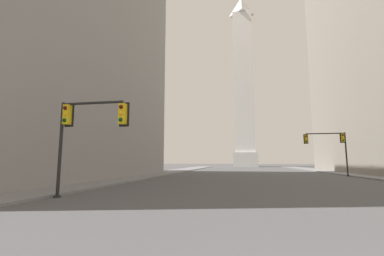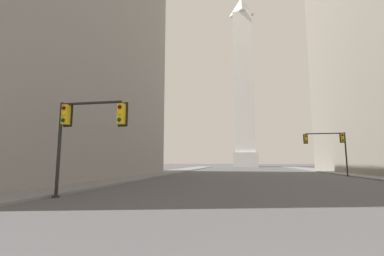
# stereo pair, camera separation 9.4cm
# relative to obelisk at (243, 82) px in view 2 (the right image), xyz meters

# --- Properties ---
(sidewalk_left) EXTENTS (5.00, 111.90, 0.15)m
(sidewalk_left) POSITION_rel_obelisk_xyz_m (-14.41, -59.68, -31.81)
(sidewalk_left) COLOR slate
(sidewalk_left) RESTS_ON ground_plane
(sidewalk_right) EXTENTS (5.00, 111.90, 0.15)m
(sidewalk_right) POSITION_rel_obelisk_xyz_m (14.41, -59.68, -31.81)
(sidewalk_right) COLOR slate
(sidewalk_right) RESTS_ON ground_plane
(building_left) EXTENTS (29.58, 35.90, 41.09)m
(building_left) POSITION_rel_obelisk_xyz_m (-29.63, -70.56, -11.33)
(building_left) COLOR gray
(building_left) RESTS_ON ground_plane
(obelisk) EXTENTS (8.75, 8.75, 66.32)m
(obelisk) POSITION_rel_obelisk_xyz_m (0.00, 0.00, 0.00)
(obelisk) COLOR silver
(obelisk) RESTS_ON ground_plane
(traffic_light_near_left) EXTENTS (4.10, 0.52, 5.20)m
(traffic_light_near_left) POSITION_rel_obelisk_xyz_m (-10.27, -83.53, -27.96)
(traffic_light_near_left) COLOR black
(traffic_light_near_left) RESTS_ON ground_plane
(traffic_light_mid_right) EXTENTS (5.31, 0.52, 5.73)m
(traffic_light_mid_right) POSITION_rel_obelisk_xyz_m (10.03, -59.27, -27.51)
(traffic_light_mid_right) COLOR black
(traffic_light_mid_right) RESTS_ON ground_plane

